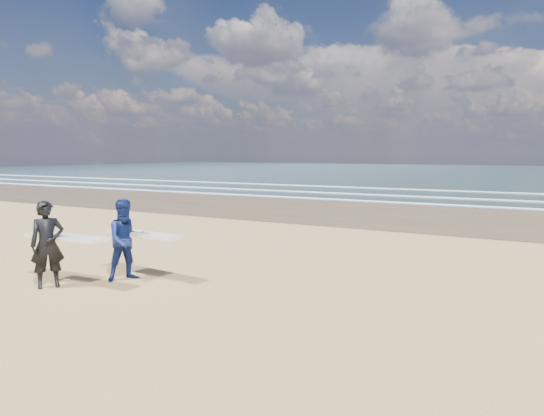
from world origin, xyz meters
The scene contains 2 objects.
surfer_near centered at (0.83, 0.58, 1.00)m, with size 2.22×1.10×1.98m.
surfer_far centered at (1.88, 1.91, 0.98)m, with size 2.24×1.31×1.94m.
Camera 1 is at (10.42, -6.46, 3.04)m, focal length 32.00 mm.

